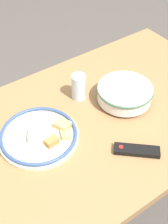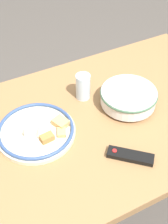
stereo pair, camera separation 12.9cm
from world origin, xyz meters
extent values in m
plane|color=#4C4742|center=(0.00, 0.00, 0.00)|extent=(8.00, 8.00, 0.00)
cube|color=olive|center=(0.00, 0.00, 0.72)|extent=(1.39, 0.84, 0.04)
cylinder|color=olive|center=(-0.62, -0.35, 0.35)|extent=(0.06, 0.06, 0.70)
cylinder|color=silver|center=(-0.16, -0.01, 0.75)|extent=(0.11, 0.11, 0.01)
cylinder|color=silver|center=(-0.16, -0.01, 0.79)|extent=(0.24, 0.24, 0.06)
cylinder|color=#9E4C1E|center=(-0.16, -0.01, 0.78)|extent=(0.22, 0.22, 0.05)
torus|color=#42664C|center=(-0.16, -0.01, 0.81)|extent=(0.25, 0.25, 0.01)
cylinder|color=beige|center=(0.26, -0.04, 0.75)|extent=(0.32, 0.32, 0.02)
torus|color=#334C7F|center=(0.26, -0.04, 0.77)|extent=(0.31, 0.31, 0.01)
cube|color=tan|center=(0.16, -0.02, 0.77)|extent=(0.07, 0.07, 0.03)
cube|color=silver|center=(0.28, -0.03, 0.78)|extent=(0.08, 0.08, 0.03)
cube|color=tan|center=(0.18, 0.03, 0.77)|extent=(0.05, 0.05, 0.02)
cube|color=#B2753D|center=(0.24, 0.03, 0.78)|extent=(0.05, 0.04, 0.03)
cube|color=black|center=(-0.01, 0.24, 0.75)|extent=(0.16, 0.15, 0.02)
cylinder|color=red|center=(0.04, 0.20, 0.77)|extent=(0.02, 0.02, 0.00)
cylinder|color=silver|center=(-0.01, -0.15, 0.80)|extent=(0.06, 0.06, 0.12)
camera|label=1|loc=(0.59, 0.73, 1.69)|focal=50.00mm
camera|label=2|loc=(0.48, 0.80, 1.69)|focal=50.00mm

